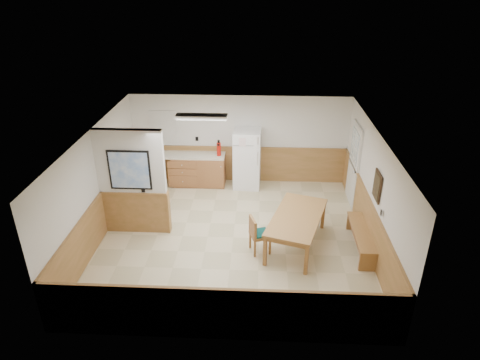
# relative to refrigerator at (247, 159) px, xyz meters

# --- Properties ---
(ground) EXTENTS (6.00, 6.00, 0.00)m
(ground) POSITION_rel_refrigerator_xyz_m (-0.22, -2.63, -0.83)
(ground) COLOR beige
(ground) RESTS_ON ground
(ceiling) EXTENTS (6.00, 6.00, 0.02)m
(ceiling) POSITION_rel_refrigerator_xyz_m (-0.22, -2.63, 1.67)
(ceiling) COLOR white
(ceiling) RESTS_ON back_wall
(back_wall) EXTENTS (6.00, 0.02, 2.50)m
(back_wall) POSITION_rel_refrigerator_xyz_m (-0.22, 0.37, 0.42)
(back_wall) COLOR silver
(back_wall) RESTS_ON ground
(right_wall) EXTENTS (0.02, 6.00, 2.50)m
(right_wall) POSITION_rel_refrigerator_xyz_m (2.78, -2.63, 0.42)
(right_wall) COLOR silver
(right_wall) RESTS_ON ground
(left_wall) EXTENTS (0.02, 6.00, 2.50)m
(left_wall) POSITION_rel_refrigerator_xyz_m (-3.22, -2.63, 0.42)
(left_wall) COLOR silver
(left_wall) RESTS_ON ground
(wainscot_back) EXTENTS (6.00, 0.04, 1.00)m
(wainscot_back) POSITION_rel_refrigerator_xyz_m (-0.22, 0.35, -0.33)
(wainscot_back) COLOR #A87343
(wainscot_back) RESTS_ON ground
(wainscot_right) EXTENTS (0.04, 6.00, 1.00)m
(wainscot_right) POSITION_rel_refrigerator_xyz_m (2.76, -2.63, -0.33)
(wainscot_right) COLOR #A87343
(wainscot_right) RESTS_ON ground
(wainscot_left) EXTENTS (0.04, 6.00, 1.00)m
(wainscot_left) POSITION_rel_refrigerator_xyz_m (-3.20, -2.63, -0.33)
(wainscot_left) COLOR #A87343
(wainscot_left) RESTS_ON ground
(partition_wall) EXTENTS (1.50, 0.20, 2.50)m
(partition_wall) POSITION_rel_refrigerator_xyz_m (-2.47, -2.43, 0.41)
(partition_wall) COLOR silver
(partition_wall) RESTS_ON ground
(kitchen_counter) EXTENTS (2.20, 0.61, 1.00)m
(kitchen_counter) POSITION_rel_refrigerator_xyz_m (-1.43, 0.05, -0.37)
(kitchen_counter) COLOR #945D34
(kitchen_counter) RESTS_ON ground
(exterior_door) EXTENTS (0.07, 1.02, 2.15)m
(exterior_door) POSITION_rel_refrigerator_xyz_m (2.74, -0.73, 0.23)
(exterior_door) COLOR silver
(exterior_door) RESTS_ON ground
(kitchen_window) EXTENTS (0.80, 0.04, 1.00)m
(kitchen_window) POSITION_rel_refrigerator_xyz_m (-2.32, 0.35, 0.72)
(kitchen_window) COLOR silver
(kitchen_window) RESTS_ON back_wall
(wall_painting) EXTENTS (0.04, 0.50, 0.60)m
(wall_painting) POSITION_rel_refrigerator_xyz_m (2.74, -2.93, 0.72)
(wall_painting) COLOR #312113
(wall_painting) RESTS_ON right_wall
(fluorescent_fixture) EXTENTS (1.20, 0.30, 0.09)m
(fluorescent_fixture) POSITION_rel_refrigerator_xyz_m (-1.02, -1.33, 1.62)
(fluorescent_fixture) COLOR silver
(fluorescent_fixture) RESTS_ON ceiling
(refrigerator) EXTENTS (0.76, 0.74, 1.65)m
(refrigerator) POSITION_rel_refrigerator_xyz_m (0.00, 0.00, 0.00)
(refrigerator) COLOR white
(refrigerator) RESTS_ON ground
(dining_table) EXTENTS (1.51, 2.15, 0.75)m
(dining_table) POSITION_rel_refrigerator_xyz_m (1.18, -2.86, -0.17)
(dining_table) COLOR #A97F3E
(dining_table) RESTS_ON ground
(dining_bench) EXTENTS (0.39, 1.65, 0.45)m
(dining_bench) POSITION_rel_refrigerator_xyz_m (2.58, -2.91, -0.48)
(dining_bench) COLOR #A97F3E
(dining_bench) RESTS_ON ground
(dining_chair) EXTENTS (0.64, 0.52, 0.85)m
(dining_chair) POSITION_rel_refrigerator_xyz_m (0.31, -3.15, -0.33)
(dining_chair) COLOR #A97F3E
(dining_chair) RESTS_ON ground
(fire_extinguisher) EXTENTS (0.12, 0.12, 0.45)m
(fire_extinguisher) POSITION_rel_refrigerator_xyz_m (-0.78, 0.03, 0.27)
(fire_extinguisher) COLOR red
(fire_extinguisher) RESTS_ON kitchen_counter
(soap_bottle) EXTENTS (0.07, 0.07, 0.19)m
(soap_bottle) POSITION_rel_refrigerator_xyz_m (-2.45, 0.09, 0.17)
(soap_bottle) COLOR #1A923E
(soap_bottle) RESTS_ON kitchen_counter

